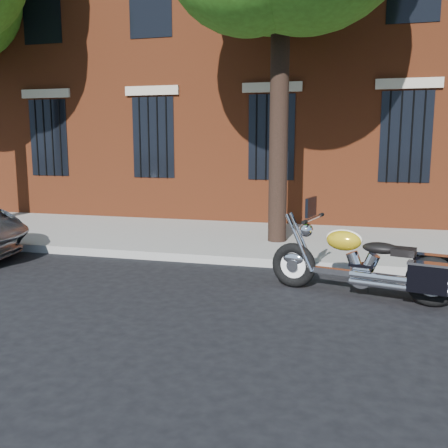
# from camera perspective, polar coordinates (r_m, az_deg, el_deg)

# --- Properties ---
(ground) EXTENTS (120.00, 120.00, 0.00)m
(ground) POSITION_cam_1_polar(r_m,az_deg,el_deg) (7.37, -1.36, -7.14)
(ground) COLOR black
(ground) RESTS_ON ground
(curb) EXTENTS (40.00, 0.16, 0.15)m
(curb) POSITION_cam_1_polar(r_m,az_deg,el_deg) (8.64, 1.20, -4.15)
(curb) COLOR gray
(curb) RESTS_ON ground
(sidewalk) EXTENTS (40.00, 3.60, 0.15)m
(sidewalk) POSITION_cam_1_polar(r_m,az_deg,el_deg) (10.44, 3.64, -1.82)
(sidewalk) COLOR gray
(sidewalk) RESTS_ON ground
(building) EXTENTS (26.00, 10.08, 12.00)m
(building) POSITION_cam_1_polar(r_m,az_deg,el_deg) (17.40, 8.58, 22.23)
(building) COLOR maroon
(building) RESTS_ON ground
(motorcycle) EXTENTS (2.51, 1.13, 1.33)m
(motorcycle) POSITION_cam_1_polar(r_m,az_deg,el_deg) (7.00, 16.20, -4.61)
(motorcycle) COLOR black
(motorcycle) RESTS_ON ground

